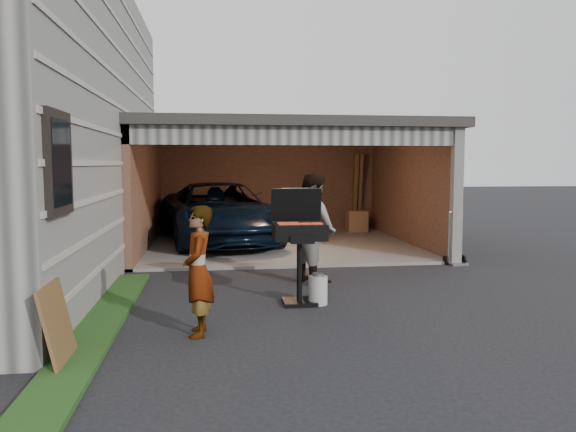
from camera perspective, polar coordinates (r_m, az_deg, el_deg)
name	(u,v)px	position (r m, az deg, el deg)	size (l,w,h in m)	color
ground	(283,320)	(7.30, -0.51, -10.50)	(80.00, 80.00, 0.00)	black
groundcover_strip	(82,351)	(6.43, -20.15, -12.75)	(0.50, 8.00, 0.06)	#193814
garage	(280,169)	(13.86, -0.87, 4.81)	(6.80, 6.30, 2.90)	#605E59
minivan	(219,215)	(13.93, -7.03, 0.11)	(2.44, 5.29, 1.47)	black
woman	(198,271)	(6.59, -9.11, -5.53)	(0.55, 0.36, 1.51)	silver
man	(313,228)	(9.46, 2.59, -1.20)	(0.89, 0.69, 1.83)	#401E19
bbq_grill	(299,236)	(7.95, 1.13, -2.03)	(0.74, 0.65, 1.64)	black
propane_tank	(318,290)	(8.04, 3.07, -7.54)	(0.27, 0.27, 0.41)	#B5B5B0
plywood_panel	(58,325)	(6.06, -22.36, -10.22)	(0.03, 0.74, 0.83)	brown
hand_truck	(456,254)	(11.61, 16.71, -3.75)	(0.46, 0.37, 1.07)	gray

